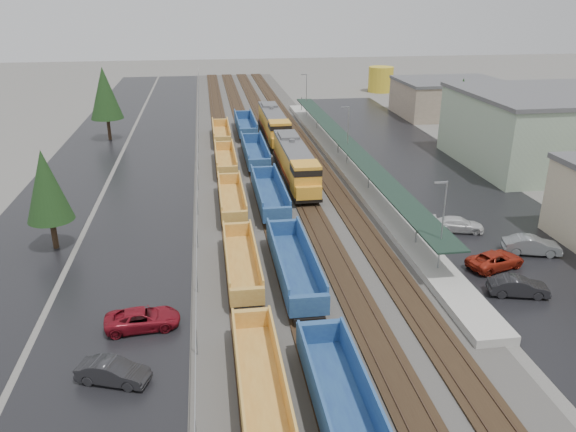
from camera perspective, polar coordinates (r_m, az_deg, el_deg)
name	(u,v)px	position (r m, az deg, el deg)	size (l,w,h in m)	color
ballast_strip	(265,151)	(81.10, -2.32, 6.66)	(20.00, 160.00, 0.08)	#302D2B
trackbed	(265,150)	(81.07, -2.32, 6.74)	(14.60, 160.00, 0.22)	black
west_parking_lot	(159,155)	(80.98, -12.99, 6.08)	(10.00, 160.00, 0.02)	black
west_road	(85,158)	(82.43, -19.95, 5.59)	(9.00, 160.00, 0.02)	black
east_commuter_lot	(417,165)	(76.11, 12.96, 5.08)	(16.00, 100.00, 0.02)	black
station_platform	(347,163)	(73.06, 6.00, 5.42)	(3.00, 80.00, 8.00)	#9E9B93
chainlink_fence	(198,145)	(78.78, -9.15, 7.13)	(0.08, 160.04, 2.02)	gray
industrial_buildings	(573,136)	(80.35, 26.98, 7.27)	(32.52, 75.30, 9.50)	#BEB491
distant_hills	(336,49)	(235.56, 4.85, 16.55)	(301.00, 140.00, 25.20)	#4F5E49
tree_west_near	(46,186)	(52.13, -23.36, 2.83)	(3.96, 3.96, 9.00)	#332316
tree_west_far	(105,93)	(90.21, -18.12, 11.78)	(4.84, 4.84, 11.00)	#332316
tree_east	(461,103)	(85.33, 17.17, 10.92)	(4.40, 4.40, 10.00)	#332316
locomotive_lead	(295,163)	(66.64, 0.75, 5.40)	(2.98, 19.67, 4.45)	black
locomotive_trail	(274,125)	(86.80, -1.46, 9.27)	(2.98, 19.67, 4.45)	black
well_string_yellow	(236,227)	(51.68, -5.31, -1.15)	(2.48, 86.81, 2.20)	#BB8233
well_string_blue	(280,225)	(51.61, -0.85, -0.96)	(2.81, 97.61, 2.49)	navy
storage_tank	(381,79)	(132.59, 9.40, 13.54)	(5.57, 5.57, 5.57)	gold
parked_car_west_b	(113,372)	(35.23, -17.35, -14.89)	(4.25, 1.48, 1.40)	black
parked_car_west_c	(143,319)	(39.66, -14.55, -10.09)	(4.99, 2.30, 1.39)	maroon
parked_car_east_a	(518,287)	(45.57, 22.37, -6.66)	(4.41, 1.54, 1.45)	black
parked_car_east_b	(495,260)	(49.28, 20.33, -4.23)	(5.00, 2.31, 1.39)	maroon
parked_car_east_c	(458,225)	(55.57, 16.92, -0.84)	(4.74, 1.93, 1.37)	silver
parked_car_east_e	(532,246)	(52.95, 23.52, -2.77)	(4.83, 1.68, 1.59)	slate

